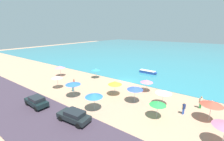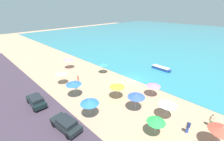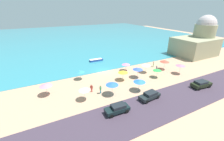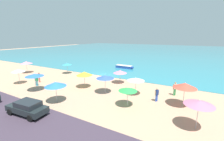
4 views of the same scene
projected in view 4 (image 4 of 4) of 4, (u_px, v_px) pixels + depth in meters
ground_plane at (100, 76)px, 29.10m from camera, size 160.00×160.00×0.00m
sea at (161, 51)px, 75.80m from camera, size 150.00×110.00×0.05m
beach_umbrella_0 at (35, 75)px, 20.62m from camera, size 2.42×2.42×2.54m
beach_umbrella_1 at (136, 79)px, 19.31m from camera, size 2.27×2.27×2.35m
beach_umbrella_2 at (84, 74)px, 21.98m from camera, size 2.29×2.29×2.49m
beach_umbrella_3 at (26, 63)px, 30.74m from camera, size 2.31×2.31×2.48m
beach_umbrella_4 at (185, 85)px, 15.98m from camera, size 2.42×2.42×2.73m
beach_umbrella_5 at (120, 72)px, 24.11m from camera, size 2.18×2.18×2.21m
beach_umbrella_6 at (18, 71)px, 23.71m from camera, size 2.00×2.00×2.45m
beach_umbrella_7 at (56, 84)px, 17.04m from camera, size 2.40×2.40×2.52m
beach_umbrella_8 at (105, 77)px, 19.80m from camera, size 2.37×2.37×2.53m
beach_umbrella_9 at (128, 89)px, 16.08m from camera, size 2.03×2.03×2.21m
beach_umbrella_10 at (67, 64)px, 30.27m from camera, size 2.00×2.00×2.25m
beach_umbrella_11 at (199, 103)px, 11.97m from camera, size 2.31×2.31×2.58m
bather_0 at (39, 77)px, 24.81m from camera, size 0.48×0.39×1.65m
bather_1 at (37, 80)px, 22.98m from camera, size 0.47×0.39×1.75m
bather_2 at (175, 88)px, 19.23m from camera, size 0.46×0.40×1.83m
bather_3 at (157, 94)px, 17.49m from camera, size 0.39×0.48×1.68m
parked_car_1 at (27, 107)px, 14.50m from camera, size 4.24×2.11×1.39m
skiff_nearshore at (124, 67)px, 35.60m from camera, size 4.33×1.47×0.66m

